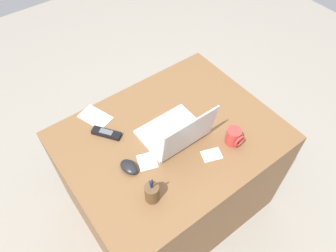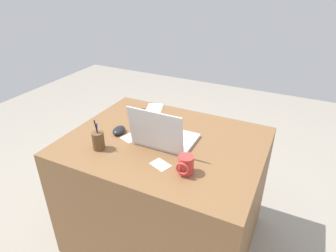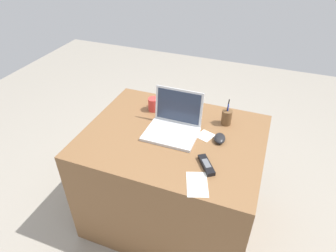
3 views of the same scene
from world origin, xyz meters
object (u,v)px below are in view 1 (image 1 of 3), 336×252
computer_mouse (129,167)px  cordless_phone (106,133)px  pen_holder (152,193)px  laptop (177,133)px  coffee_mug_white (234,137)px

computer_mouse → cordless_phone: size_ratio=0.67×
computer_mouse → pen_holder: (-0.00, 0.19, 0.03)m
laptop → coffee_mug_white: size_ratio=3.47×
laptop → pen_holder: bearing=34.2°
pen_holder → computer_mouse: bearing=-89.7°
laptop → computer_mouse: size_ratio=3.16×
laptop → pen_holder: 0.35m
laptop → cordless_phone: bearing=-40.8°
laptop → computer_mouse: (0.29, 0.01, -0.03)m
coffee_mug_white → cordless_phone: size_ratio=0.61×
laptop → coffee_mug_white: (-0.21, 0.19, -0.00)m
computer_mouse → coffee_mug_white: 0.54m
coffee_mug_white → pen_holder: (0.50, 0.01, 0.00)m
computer_mouse → cordless_phone: 0.25m
cordless_phone → pen_holder: (0.02, 0.43, 0.04)m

